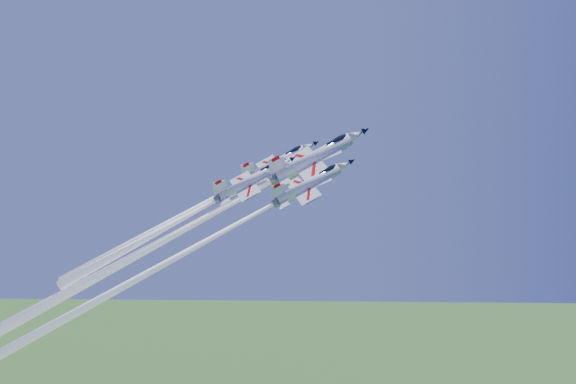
{
  "coord_description": "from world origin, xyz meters",
  "views": [
    {
      "loc": [
        2.96,
        -102.08,
        116.68
      ],
      "look_at": [
        0.0,
        0.0,
        105.02
      ],
      "focal_mm": 40.0,
      "sensor_mm": 36.0,
      "label": 1
    }
  ],
  "objects_px": {
    "jet_lead": "(191,225)",
    "jet_slot": "(186,217)",
    "jet_left": "(199,206)",
    "jet_right": "(186,252)"
  },
  "relations": [
    {
      "from": "jet_left",
      "to": "jet_slot",
      "type": "relative_size",
      "value": 1.14
    },
    {
      "from": "jet_left",
      "to": "jet_right",
      "type": "distance_m",
      "value": 13.85
    },
    {
      "from": "jet_lead",
      "to": "jet_slot",
      "type": "height_order",
      "value": "jet_lead"
    },
    {
      "from": "jet_lead",
      "to": "jet_slot",
      "type": "xyz_separation_m",
      "value": [
        -0.99,
        0.43,
        1.25
      ]
    },
    {
      "from": "jet_lead",
      "to": "jet_left",
      "type": "relative_size",
      "value": 1.37
    },
    {
      "from": "jet_lead",
      "to": "jet_right",
      "type": "relative_size",
      "value": 1.13
    },
    {
      "from": "jet_lead",
      "to": "jet_right",
      "type": "bearing_deg",
      "value": -17.09
    },
    {
      "from": "jet_lead",
      "to": "jet_slot",
      "type": "distance_m",
      "value": 1.66
    },
    {
      "from": "jet_right",
      "to": "jet_slot",
      "type": "xyz_separation_m",
      "value": [
        -1.19,
        6.29,
        4.32
      ]
    },
    {
      "from": "jet_left",
      "to": "jet_slot",
      "type": "xyz_separation_m",
      "value": [
        -0.98,
        -6.6,
        -0.74
      ]
    }
  ]
}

